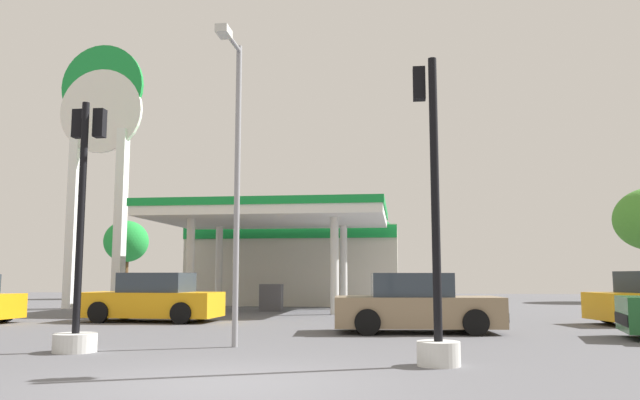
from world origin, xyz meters
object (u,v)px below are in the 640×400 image
object	(u,v)px
station_pole_sign	(100,139)
car_4	(416,305)
tree_0	(126,242)
traffic_signal_0	(435,275)
tree_1	(371,238)
corner_streetlamp	(235,158)
car_3	(153,299)
traffic_signal_1	(79,273)

from	to	relation	value
station_pole_sign	car_4	bearing A→B (deg)	-36.44
tree_0	station_pole_sign	bearing A→B (deg)	-71.57
station_pole_sign	traffic_signal_0	bearing A→B (deg)	-49.15
car_4	traffic_signal_0	size ratio (longest dim) A/B	0.85
traffic_signal_0	tree_1	distance (m)	28.08
station_pole_sign	car_4	distance (m)	18.62
tree_1	traffic_signal_0	bearing A→B (deg)	-85.34
tree_1	corner_streetlamp	bearing A→B (deg)	-93.62
station_pole_sign	corner_streetlamp	bearing A→B (deg)	-54.58
traffic_signal_0	corner_streetlamp	world-z (taller)	corner_streetlamp
car_3	traffic_signal_0	bearing A→B (deg)	-46.85
corner_streetlamp	tree_0	bearing A→B (deg)	118.24
car_3	corner_streetlamp	world-z (taller)	corner_streetlamp
tree_0	corner_streetlamp	size ratio (longest dim) A/B	0.79
station_pole_sign	tree_0	size ratio (longest dim) A/B	2.41
tree_1	corner_streetlamp	xyz separation A→B (m)	(-1.64, -25.90, 0.09)
traffic_signal_1	station_pole_sign	bearing A→B (deg)	115.86
tree_1	station_pole_sign	bearing A→B (deg)	-135.44
car_4	traffic_signal_1	bearing A→B (deg)	-142.53
station_pole_sign	tree_1	bearing A→B (deg)	44.56
station_pole_sign	tree_1	distance (m)	17.01
car_4	tree_0	bearing A→B (deg)	128.65
tree_1	car_3	bearing A→B (deg)	-107.79
traffic_signal_0	tree_1	xyz separation A→B (m)	(-2.27, 27.89, 2.31)
car_3	tree_0	bearing A→B (deg)	116.56
station_pole_sign	traffic_signal_1	xyz separation A→B (m)	(7.39, -15.25, -6.16)
car_4	traffic_signal_0	distance (m)	6.06
station_pole_sign	traffic_signal_0	distance (m)	22.39
traffic_signal_0	corner_streetlamp	distance (m)	5.00
station_pole_sign	car_3	size ratio (longest dim) A/B	2.78
tree_1	traffic_signal_1	bearing A→B (deg)	-99.31
station_pole_sign	car_4	size ratio (longest dim) A/B	2.78
traffic_signal_1	corner_streetlamp	size ratio (longest dim) A/B	0.77
car_3	traffic_signal_0	size ratio (longest dim) A/B	0.85
car_3	tree_1	bearing A→B (deg)	72.21
traffic_signal_0	tree_1	world-z (taller)	traffic_signal_0
traffic_signal_0	traffic_signal_1	world-z (taller)	traffic_signal_0
corner_streetlamp	station_pole_sign	bearing A→B (deg)	125.42
traffic_signal_0	traffic_signal_1	size ratio (longest dim) A/B	1.05
corner_streetlamp	traffic_signal_0	bearing A→B (deg)	-26.93
traffic_signal_0	tree_1	bearing A→B (deg)	94.66
car_4	corner_streetlamp	size ratio (longest dim) A/B	0.69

